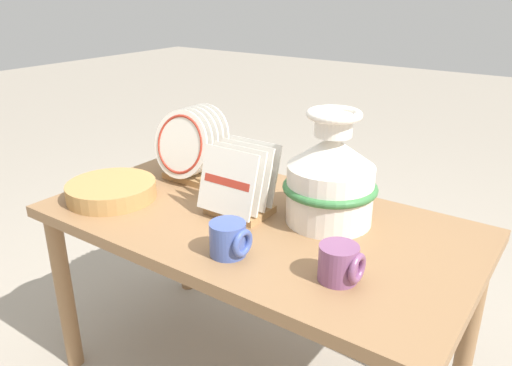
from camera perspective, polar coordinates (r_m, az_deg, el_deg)
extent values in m
cube|color=olive|center=(1.48, 0.00, -4.58)|extent=(1.26, 0.69, 0.03)
cylinder|color=olive|center=(1.84, -21.03, -11.68)|extent=(0.06, 0.06, 0.59)
cylinder|color=olive|center=(2.16, -8.15, -5.10)|extent=(0.06, 0.06, 0.59)
cylinder|color=olive|center=(1.70, 23.19, -15.05)|extent=(0.06, 0.06, 0.59)
cylinder|color=white|center=(1.43, 8.40, -1.23)|extent=(0.25, 0.25, 0.17)
cone|color=white|center=(1.39, 8.69, 3.65)|extent=(0.25, 0.25, 0.09)
cylinder|color=white|center=(1.37, 8.86, 6.55)|extent=(0.10, 0.10, 0.06)
torus|color=white|center=(1.36, 8.93, 7.76)|extent=(0.15, 0.15, 0.02)
torus|color=#38753D|center=(1.43, 8.44, -0.48)|extent=(0.27, 0.27, 0.02)
cube|color=tan|center=(1.78, -7.19, 0.91)|extent=(0.18, 0.13, 0.02)
cylinder|color=tan|center=(1.84, -7.61, 3.23)|extent=(0.01, 0.01, 0.08)
cylinder|color=tan|center=(1.76, -4.60, 2.50)|extent=(0.01, 0.01, 0.08)
cylinder|color=white|center=(1.70, -8.67, 4.39)|extent=(0.23, 0.07, 0.23)
torus|color=#B23323|center=(1.70, -8.71, 4.39)|extent=(0.20, 0.07, 0.20)
cylinder|color=white|center=(1.72, -8.02, 4.62)|extent=(0.23, 0.07, 0.23)
cylinder|color=white|center=(1.74, -7.39, 4.85)|extent=(0.23, 0.07, 0.23)
cylinder|color=white|center=(1.76, -6.77, 5.08)|extent=(0.23, 0.07, 0.23)
cylinder|color=white|center=(1.78, -6.17, 5.30)|extent=(0.23, 0.07, 0.23)
cube|color=tan|center=(1.50, -1.88, -3.03)|extent=(0.18, 0.13, 0.02)
cylinder|color=tan|center=(1.55, -2.56, -0.14)|extent=(0.01, 0.01, 0.08)
cylinder|color=tan|center=(1.49, 1.25, -1.18)|extent=(0.01, 0.01, 0.08)
cube|color=white|center=(1.42, -3.30, 0.10)|extent=(0.19, 0.06, 0.18)
cube|color=white|center=(1.45, -2.38, 0.55)|extent=(0.19, 0.06, 0.18)
cube|color=white|center=(1.47, -1.49, 0.98)|extent=(0.19, 0.06, 0.18)
cube|color=white|center=(1.50, -0.64, 1.40)|extent=(0.19, 0.06, 0.18)
cube|color=#B23323|center=(1.42, -3.35, 0.09)|extent=(0.16, 0.01, 0.02)
cylinder|color=#AD7F47|center=(1.67, -16.10, -1.53)|extent=(0.28, 0.28, 0.01)
cylinder|color=#AD7F47|center=(1.66, -16.13, -1.25)|extent=(0.28, 0.28, 0.01)
cylinder|color=#AD7F47|center=(1.66, -16.17, -0.96)|extent=(0.28, 0.28, 0.01)
cylinder|color=#AD7F47|center=(1.66, -16.20, -0.67)|extent=(0.28, 0.28, 0.01)
cylinder|color=#AD7F47|center=(1.65, -16.23, -0.39)|extent=(0.28, 0.28, 0.01)
cylinder|color=#AD7F47|center=(1.65, -16.26, -0.10)|extent=(0.28, 0.28, 0.01)
cylinder|color=#7A4770|center=(1.18, 9.38, -8.99)|extent=(0.09, 0.09, 0.09)
torus|color=#7A4770|center=(1.16, 11.48, -9.54)|extent=(0.02, 0.07, 0.07)
cylinder|color=#42569E|center=(1.27, -3.24, -6.37)|extent=(0.09, 0.09, 0.09)
torus|color=#42569E|center=(1.24, -1.54, -6.89)|extent=(0.02, 0.07, 0.07)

